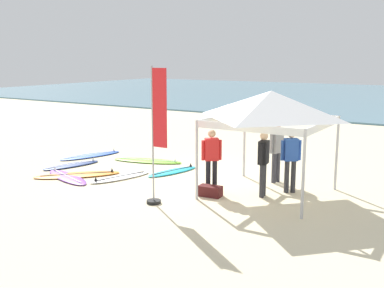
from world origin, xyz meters
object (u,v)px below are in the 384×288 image
(surfboard_cyan, at_px, (173,171))
(person_red, at_px, (212,156))
(surfboard_blue, at_px, (91,155))
(surfboard_orange, at_px, (78,175))
(banner_flag, at_px, (157,142))
(surfboard_purple, at_px, (67,177))
(gear_bag_near_tent, at_px, (210,191))
(person_grey, at_px, (276,149))
(surfboard_lime, at_px, (148,161))
(canopy_tent, at_px, (271,105))
(surfboard_white, at_px, (120,177))
(person_blue, at_px, (291,157))
(surfboard_navy, at_px, (72,165))
(person_black, at_px, (263,160))

(surfboard_cyan, relative_size, person_red, 1.18)
(surfboard_blue, height_order, person_red, person_red)
(surfboard_orange, height_order, surfboard_blue, same)
(surfboard_orange, height_order, banner_flag, banner_flag)
(surfboard_purple, height_order, gear_bag_near_tent, gear_bag_near_tent)
(person_grey, height_order, banner_flag, banner_flag)
(surfboard_lime, height_order, banner_flag, banner_flag)
(surfboard_cyan, xyz_separation_m, person_red, (2.10, -1.23, 0.95))
(canopy_tent, relative_size, surfboard_white, 1.37)
(surfboard_cyan, bearing_deg, surfboard_lime, 153.19)
(person_blue, height_order, gear_bag_near_tent, person_blue)
(surfboard_cyan, distance_m, person_red, 2.62)
(surfboard_navy, bearing_deg, surfboard_cyan, 17.59)
(canopy_tent, bearing_deg, banner_flag, -131.80)
(person_red, xyz_separation_m, person_blue, (1.81, 1.08, 0.00))
(surfboard_orange, distance_m, gear_bag_near_tent, 4.52)
(surfboard_navy, distance_m, person_black, 6.87)
(person_grey, bearing_deg, canopy_tent, -76.75)
(surfboard_white, distance_m, person_blue, 5.11)
(surfboard_navy, xyz_separation_m, person_blue, (7.28, 0.92, 0.95))
(banner_flag, bearing_deg, person_grey, 63.73)
(surfboard_white, relative_size, person_red, 1.23)
(surfboard_blue, relative_size, person_grey, 1.46)
(surfboard_lime, relative_size, surfboard_cyan, 1.28)
(surfboard_cyan, xyz_separation_m, person_grey, (3.20, 0.64, 0.95))
(surfboard_navy, bearing_deg, surfboard_blue, 110.76)
(surfboard_purple, xyz_separation_m, banner_flag, (3.79, -0.59, 1.54))
(surfboard_cyan, height_order, banner_flag, banner_flag)
(surfboard_cyan, distance_m, person_black, 3.67)
(surfboard_purple, distance_m, surfboard_navy, 1.59)
(person_red, height_order, person_blue, same)
(person_black, bearing_deg, surfboard_orange, -169.66)
(surfboard_navy, relative_size, gear_bag_near_tent, 3.48)
(surfboard_orange, bearing_deg, surfboard_navy, 143.26)
(surfboard_blue, distance_m, gear_bag_near_tent, 6.51)
(surfboard_cyan, bearing_deg, surfboard_white, -123.08)
(canopy_tent, xyz_separation_m, surfboard_blue, (-7.41, 1.01, -2.35))
(surfboard_cyan, xyz_separation_m, person_black, (3.44, -0.87, 0.95))
(person_grey, height_order, person_blue, same)
(surfboard_cyan, distance_m, surfboard_purple, 3.24)
(surfboard_purple, relative_size, surfboard_navy, 1.12)
(canopy_tent, height_order, surfboard_navy, canopy_tent)
(surfboard_purple, relative_size, person_blue, 1.36)
(surfboard_lime, xyz_separation_m, surfboard_purple, (-0.71, -3.07, 0.00))
(person_blue, bearing_deg, person_grey, 132.33)
(surfboard_orange, relative_size, surfboard_navy, 1.13)
(gear_bag_near_tent, bearing_deg, person_blue, 41.19)
(surfboard_white, bearing_deg, gear_bag_near_tent, -2.68)
(surfboard_purple, distance_m, person_red, 4.64)
(gear_bag_near_tent, bearing_deg, surfboard_white, 177.32)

